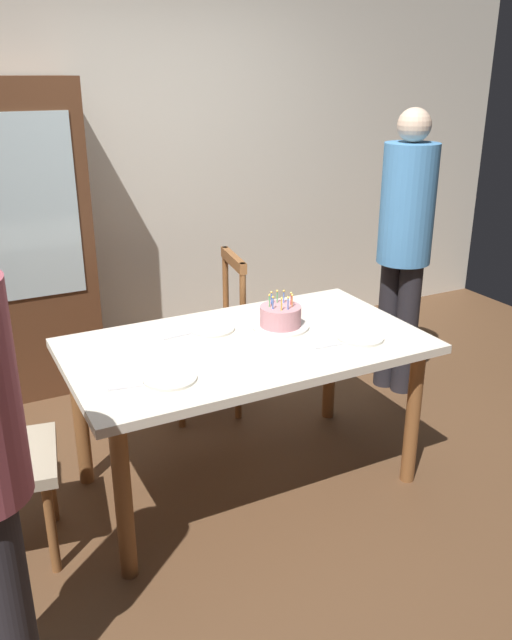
# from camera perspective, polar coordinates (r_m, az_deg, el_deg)

# --- Properties ---
(ground) EXTENTS (6.40, 6.40, 0.00)m
(ground) POSITION_cam_1_polar(r_m,az_deg,el_deg) (3.36, -0.78, -13.89)
(ground) COLOR brown
(back_wall) EXTENTS (6.40, 0.10, 2.60)m
(back_wall) POSITION_cam_1_polar(r_m,az_deg,el_deg) (4.53, -11.63, 12.78)
(back_wall) COLOR silver
(back_wall) RESTS_ON ground
(dining_table) EXTENTS (1.64, 0.93, 0.75)m
(dining_table) POSITION_cam_1_polar(r_m,az_deg,el_deg) (3.02, -0.84, -3.53)
(dining_table) COLOR silver
(dining_table) RESTS_ON ground
(birthday_cake) EXTENTS (0.28, 0.28, 0.18)m
(birthday_cake) POSITION_cam_1_polar(r_m,az_deg,el_deg) (3.14, 2.17, 0.20)
(birthday_cake) COLOR silver
(birthday_cake) RESTS_ON dining_table
(plate_near_celebrant) EXTENTS (0.22, 0.22, 0.01)m
(plate_near_celebrant) POSITION_cam_1_polar(r_m,az_deg,el_deg) (2.65, -7.61, -5.13)
(plate_near_celebrant) COLOR silver
(plate_near_celebrant) RESTS_ON dining_table
(plate_far_side) EXTENTS (0.22, 0.22, 0.01)m
(plate_far_side) POSITION_cam_1_polar(r_m,az_deg,el_deg) (3.13, -3.90, -0.78)
(plate_far_side) COLOR silver
(plate_far_side) RESTS_ON dining_table
(plate_near_guest) EXTENTS (0.22, 0.22, 0.01)m
(plate_near_guest) POSITION_cam_1_polar(r_m,az_deg,el_deg) (3.06, 9.18, -1.54)
(plate_near_guest) COLOR silver
(plate_near_guest) RESTS_ON dining_table
(fork_near_celebrant) EXTENTS (0.18, 0.04, 0.01)m
(fork_near_celebrant) POSITION_cam_1_polar(r_m,az_deg,el_deg) (2.62, -10.95, -5.81)
(fork_near_celebrant) COLOR silver
(fork_near_celebrant) RESTS_ON dining_table
(fork_far_side) EXTENTS (0.18, 0.03, 0.01)m
(fork_far_side) POSITION_cam_1_polar(r_m,az_deg,el_deg) (3.07, -6.61, -1.35)
(fork_far_side) COLOR silver
(fork_far_side) RESTS_ON dining_table
(fork_near_guest) EXTENTS (0.18, 0.03, 0.01)m
(fork_near_guest) POSITION_cam_1_polar(r_m,az_deg,el_deg) (2.96, 6.82, -2.23)
(fork_near_guest) COLOR silver
(fork_near_guest) RESTS_ON dining_table
(chair_spindle_back) EXTENTS (0.50, 0.50, 0.95)m
(chair_spindle_back) POSITION_cam_1_polar(r_m,az_deg,el_deg) (3.80, -4.37, -1.61)
(chair_spindle_back) COLOR brown
(chair_spindle_back) RESTS_ON ground
(person_guest) EXTENTS (0.32, 0.32, 1.74)m
(person_guest) POSITION_cam_1_polar(r_m,az_deg,el_deg) (3.99, 12.99, 7.11)
(person_guest) COLOR #262328
(person_guest) RESTS_ON ground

